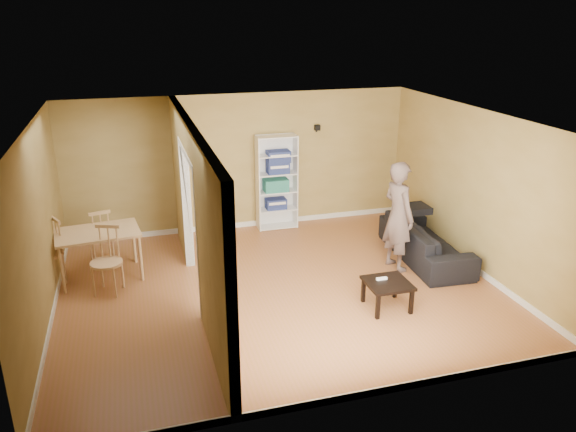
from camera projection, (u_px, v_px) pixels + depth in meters
The scene contains 16 objects.
room_shell at pixel (279, 209), 8.14m from camera, with size 6.50×6.50×6.50m.
partition at pixel (196, 217), 7.83m from camera, with size 0.22×5.50×2.60m, color tan, non-canonical shape.
wall_speaker at pixel (317, 128), 10.75m from camera, with size 0.10×0.10×0.10m, color black.
sofa at pixel (426, 236), 9.51m from camera, with size 0.93×2.18×0.83m, color black.
person at pixel (399, 207), 8.95m from camera, with size 0.60×0.77×2.12m, color slate.
bookshelf at pixel (276, 182), 10.79m from camera, with size 0.77×0.34×1.83m.
paper_box_navy_a at pixel (276, 203), 10.89m from camera, with size 0.39×0.26×0.20m, color navy.
paper_box_teal at pixel (276, 185), 10.76m from camera, with size 0.46×0.30×0.24m, color #1A6B5D.
paper_box_navy_b at pixel (278, 167), 10.65m from camera, with size 0.41×0.27×0.21m, color navy.
paper_box_navy_c at pixel (278, 156), 10.58m from camera, with size 0.43×0.28×0.22m, color #102051.
coffee_table at pixel (388, 286), 7.93m from camera, with size 0.61×0.61×0.41m.
game_controller at pixel (382, 279), 7.98m from camera, with size 0.16×0.04×0.03m, color white.
dining_table at pixel (98, 236), 8.74m from camera, with size 1.25×0.83×0.78m.
chair_left at pixel (48, 252), 8.61m from camera, with size 0.48×0.48×1.04m, color tan, non-canonical shape.
chair_near at pixel (106, 261), 8.31m from camera, with size 0.47×0.47×1.03m, color #D8B688, non-canonical shape.
chair_far at pixel (100, 236), 9.34m from camera, with size 0.45×0.45×0.97m, color tan, non-canonical shape.
Camera 1 is at (-1.99, -7.42, 4.00)m, focal length 35.00 mm.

